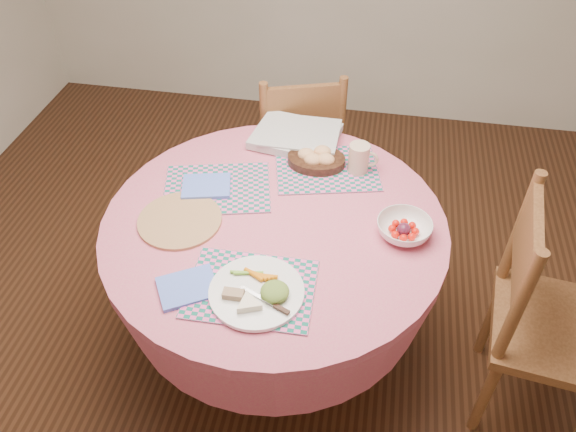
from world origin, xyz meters
name	(u,v)px	position (x,y,z in m)	size (l,w,h in m)	color
ground	(277,342)	(0.00, 0.00, 0.00)	(4.00, 4.00, 0.00)	#331C0F
dining_table	(275,258)	(0.00, 0.00, 0.56)	(1.24, 1.24, 0.75)	#CF6075
chair_right	(543,317)	(0.98, -0.07, 0.52)	(0.49, 0.51, 0.99)	brown
chair_back	(298,147)	(-0.05, 0.83, 0.48)	(0.54, 0.52, 0.93)	brown
placemat_front	(251,289)	(-0.01, -0.33, 0.75)	(0.40, 0.30, 0.01)	#126555
placemat_left	(217,188)	(-0.25, 0.13, 0.75)	(0.40, 0.30, 0.01)	#126555
placemat_back	(327,169)	(0.15, 0.33, 0.75)	(0.40, 0.30, 0.01)	#126555
wicker_trivet	(180,220)	(-0.33, -0.07, 0.76)	(0.30, 0.30, 0.01)	olive
napkin_near	(188,287)	(-0.21, -0.36, 0.76)	(0.18, 0.14, 0.01)	#5775E0
napkin_far	(206,186)	(-0.29, 0.13, 0.76)	(0.18, 0.14, 0.01)	#5775E0
dinner_plate	(258,292)	(0.02, -0.35, 0.77)	(0.30, 0.30, 0.05)	white
bread_bowl	(316,158)	(0.10, 0.35, 0.78)	(0.23, 0.23, 0.08)	black
latte_mug	(359,158)	(0.27, 0.34, 0.81)	(0.12, 0.08, 0.12)	#D2B190
fruit_bowl	(404,229)	(0.46, 0.01, 0.78)	(0.25, 0.25, 0.06)	white
newspaper_stack	(296,136)	(-0.01, 0.50, 0.78)	(0.38, 0.32, 0.04)	silver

